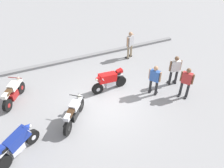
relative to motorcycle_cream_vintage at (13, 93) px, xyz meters
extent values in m
plane|color=gray|center=(4.02, -1.99, -0.49)|extent=(40.00, 40.00, 0.00)
cube|color=gray|center=(4.02, 2.61, -0.41)|extent=(14.00, 0.30, 0.15)
cylinder|color=black|center=(0.36, 0.59, -0.19)|extent=(0.45, 0.60, 0.60)
cylinder|color=black|center=(-0.34, -0.57, -0.19)|extent=(0.45, 0.60, 0.60)
cylinder|color=maroon|center=(0.36, 0.59, -0.19)|extent=(0.26, 0.27, 0.21)
cylinder|color=maroon|center=(-0.34, -0.57, -0.19)|extent=(0.26, 0.27, 0.21)
cube|color=maroon|center=(-0.02, -0.03, -0.09)|extent=(0.53, 0.62, 0.32)
cube|color=white|center=(0.09, 0.14, 0.31)|extent=(0.56, 0.64, 0.30)
cube|color=white|center=(0.36, 0.59, 0.14)|extent=(0.36, 0.46, 0.08)
cube|color=#4C331E|center=(-0.15, -0.25, 0.33)|extent=(0.53, 0.65, 0.12)
cube|color=white|center=(-0.30, -0.51, 0.31)|extent=(0.35, 0.39, 0.18)
cylinder|color=maroon|center=(-0.37, -0.29, -0.14)|extent=(0.38, 0.53, 0.16)
cylinder|color=maroon|center=(0.26, 0.42, 0.56)|extent=(0.62, 0.39, 0.04)
sphere|color=silver|center=(0.37, 0.61, 0.36)|extent=(0.16, 0.16, 0.16)
cylinder|color=black|center=(3.91, -1.10, -0.19)|extent=(0.61, 0.22, 0.60)
cylinder|color=black|center=(5.26, -0.95, -0.19)|extent=(0.62, 0.29, 0.60)
cylinder|color=silver|center=(3.91, -1.10, -0.19)|extent=(0.23, 0.20, 0.21)
cylinder|color=silver|center=(5.26, -0.95, -0.19)|extent=(0.23, 0.20, 0.21)
cube|color=silver|center=(4.63, -1.02, -0.09)|extent=(0.59, 0.34, 0.32)
cube|color=red|center=(4.49, -1.04, 0.31)|extent=(1.02, 0.46, 0.57)
cone|color=red|center=(3.97, -1.09, 0.46)|extent=(0.39, 0.38, 0.39)
cube|color=black|center=(4.88, -0.99, 0.38)|extent=(0.62, 0.32, 0.12)
cube|color=red|center=(5.18, -0.96, 0.46)|extent=(0.37, 0.26, 0.23)
cylinder|color=silver|center=(5.12, -0.89, 0.28)|extent=(0.40, 0.13, 0.17)
cylinder|color=silver|center=(5.14, -1.05, 0.28)|extent=(0.40, 0.13, 0.17)
cylinder|color=silver|center=(4.11, -1.08, 0.48)|extent=(0.11, 0.70, 0.04)
sphere|color=silver|center=(3.89, -1.10, 0.41)|extent=(0.16, 0.16, 0.16)
cylinder|color=black|center=(0.46, -2.92, -0.19)|extent=(0.58, 0.48, 0.60)
cylinder|color=black|center=(-0.64, -3.70, -0.19)|extent=(0.62, 0.53, 0.60)
cylinder|color=silver|center=(0.46, -2.92, -0.19)|extent=(0.28, 0.27, 0.21)
cylinder|color=silver|center=(-0.64, -3.70, -0.19)|extent=(0.28, 0.27, 0.21)
cube|color=silver|center=(-0.13, -3.34, -0.09)|extent=(0.62, 0.55, 0.32)
cube|color=navy|center=(-0.01, -3.25, 0.31)|extent=(1.01, 0.86, 0.57)
cone|color=navy|center=(0.41, -2.95, 0.46)|extent=(0.49, 0.48, 0.39)
cube|color=black|center=(-0.34, -3.48, 0.38)|extent=(0.64, 0.56, 0.12)
cube|color=navy|center=(-0.58, -3.65, 0.46)|extent=(0.41, 0.38, 0.23)
cylinder|color=silver|center=(-0.49, -3.69, 0.28)|extent=(0.37, 0.30, 0.17)
cylinder|color=silver|center=(-0.59, -3.56, 0.28)|extent=(0.37, 0.30, 0.17)
cylinder|color=silver|center=(0.30, -3.03, 0.48)|extent=(0.43, 0.59, 0.04)
sphere|color=silver|center=(0.48, -2.90, 0.41)|extent=(0.16, 0.16, 0.16)
cylinder|color=black|center=(2.75, -1.93, -0.17)|extent=(0.49, 0.58, 0.64)
cylinder|color=black|center=(1.85, -3.07, -0.17)|extent=(0.49, 0.58, 0.64)
cylinder|color=black|center=(2.75, -1.93, -0.17)|extent=(0.25, 0.26, 0.22)
cylinder|color=black|center=(1.85, -3.07, -0.17)|extent=(0.25, 0.26, 0.22)
cube|color=black|center=(2.27, -2.54, -0.07)|extent=(0.57, 0.61, 0.32)
cube|color=silver|center=(2.39, -2.38, 0.33)|extent=(0.60, 0.64, 0.30)
cube|color=silver|center=(2.75, -1.93, 0.18)|extent=(0.40, 0.44, 0.08)
cube|color=#382314|center=(2.12, -2.73, 0.35)|extent=(0.58, 0.63, 0.12)
cube|color=silver|center=(1.93, -2.97, 0.33)|extent=(0.37, 0.39, 0.18)
cylinder|color=black|center=(1.89, -2.75, -0.12)|extent=(0.43, 0.50, 0.16)
cylinder|color=black|center=(2.60, -2.12, 0.58)|extent=(0.57, 0.46, 0.04)
sphere|color=silver|center=(2.74, -1.95, 0.38)|extent=(0.16, 0.16, 0.16)
cylinder|color=#262628|center=(6.57, -2.36, -0.08)|extent=(0.18, 0.18, 0.82)
cube|color=black|center=(6.63, -2.33, -0.45)|extent=(0.27, 0.22, 0.08)
cylinder|color=#262628|center=(6.40, -2.09, -0.08)|extent=(0.18, 0.18, 0.82)
cube|color=black|center=(6.45, -2.05, -0.45)|extent=(0.27, 0.22, 0.08)
cube|color=#3359A5|center=(6.49, -2.22, 0.62)|extent=(0.43, 0.50, 0.58)
cylinder|color=tan|center=(6.64, -2.45, 0.63)|extent=(0.12, 0.12, 0.54)
cylinder|color=tan|center=(6.34, -1.99, 0.63)|extent=(0.12, 0.12, 0.54)
sphere|color=tan|center=(6.49, -2.22, 1.05)|extent=(0.22, 0.22, 0.22)
cylinder|color=#262628|center=(8.06, -1.98, -0.07)|extent=(0.16, 0.16, 0.84)
cube|color=black|center=(8.08, -1.92, -0.45)|extent=(0.16, 0.28, 0.08)
cylinder|color=#262628|center=(7.74, -1.90, -0.07)|extent=(0.16, 0.16, 0.84)
cube|color=black|center=(7.76, -1.84, -0.45)|extent=(0.16, 0.28, 0.08)
cube|color=silver|center=(7.90, -1.94, 0.65)|extent=(0.51, 0.32, 0.59)
cylinder|color=brown|center=(8.18, -2.00, 0.66)|extent=(0.11, 0.11, 0.56)
cylinder|color=brown|center=(7.63, -1.87, 0.66)|extent=(0.11, 0.11, 0.56)
sphere|color=brown|center=(7.90, -1.94, 1.09)|extent=(0.23, 0.23, 0.23)
cylinder|color=gray|center=(7.22, 1.57, -0.05)|extent=(0.18, 0.18, 0.87)
cube|color=black|center=(7.19, 1.62, -0.45)|extent=(0.22, 0.28, 0.08)
cylinder|color=gray|center=(6.92, 1.40, -0.05)|extent=(0.18, 0.18, 0.87)
cube|color=black|center=(6.89, 1.45, -0.45)|extent=(0.22, 0.28, 0.08)
cube|color=#99999E|center=(7.07, 1.48, 0.69)|extent=(0.53, 0.43, 0.62)
cylinder|color=tan|center=(7.32, 1.63, 0.71)|extent=(0.12, 0.12, 0.58)
cylinder|color=tan|center=(6.82, 1.34, 0.71)|extent=(0.12, 0.12, 0.58)
sphere|color=tan|center=(7.07, 1.48, 1.15)|extent=(0.24, 0.24, 0.24)
cylinder|color=#262628|center=(7.69, -2.88, -0.08)|extent=(0.18, 0.18, 0.82)
cube|color=black|center=(7.64, -2.92, -0.45)|extent=(0.27, 0.23, 0.08)
cylinder|color=#262628|center=(7.88, -3.14, -0.08)|extent=(0.18, 0.18, 0.82)
cube|color=black|center=(7.83, -3.18, -0.45)|extent=(0.27, 0.23, 0.08)
cube|color=#B23333|center=(7.78, -3.01, 0.62)|extent=(0.45, 0.50, 0.58)
cylinder|color=brown|center=(7.62, -2.79, 0.64)|extent=(0.13, 0.13, 0.55)
cylinder|color=brown|center=(7.94, -3.24, 0.64)|extent=(0.13, 0.13, 0.55)
sphere|color=brown|center=(7.78, -3.01, 1.06)|extent=(0.22, 0.22, 0.22)
camera|label=1|loc=(1.04, -9.43, 6.78)|focal=35.56mm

